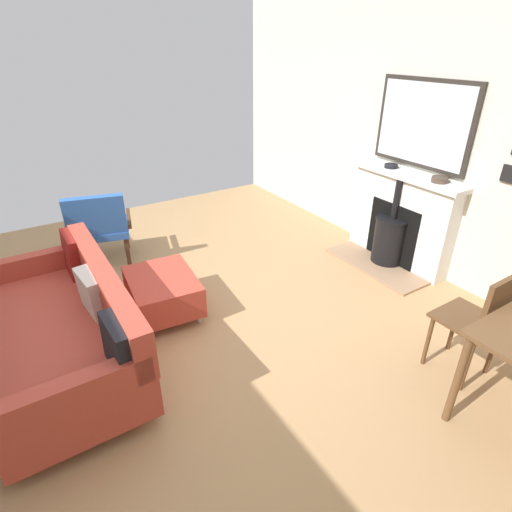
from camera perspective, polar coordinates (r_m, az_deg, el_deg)
The scene contains 10 objects.
ground_plane at distance 3.63m, azimuth -11.29°, elevation -10.86°, with size 5.65×6.32×0.01m, color tan.
wall_left at distance 4.68m, azimuth 22.05°, elevation 15.47°, with size 0.12×6.32×2.76m, color silver.
fireplace at distance 4.74m, azimuth 19.22°, elevation 4.19°, with size 0.63×1.31×1.03m.
mirror_over_mantel at distance 4.54m, azimuth 22.39°, elevation 16.76°, with size 0.04×1.09×0.85m.
mantel_bowl_near at distance 4.70m, azimuth 18.43°, elevation 11.93°, with size 0.14×0.14×0.04m.
mantel_bowl_far at distance 4.36m, azimuth 24.37°, elevation 9.78°, with size 0.15×0.15×0.05m.
sofa at distance 3.40m, azimuth -25.01°, elevation -9.26°, with size 0.92×1.87×0.78m.
ottoman at distance 3.80m, azimuth -12.94°, elevation -4.79°, with size 0.64×0.79×0.37m.
armchair_accent at distance 4.73m, azimuth -21.21°, elevation 4.10°, with size 0.79×0.72×0.85m.
dining_chair_near_fireplace at distance 3.27m, azimuth 29.01°, elevation -7.56°, with size 0.40×0.40×0.89m.
Camera 1 is at (0.88, 2.71, 2.25)m, focal length 28.52 mm.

